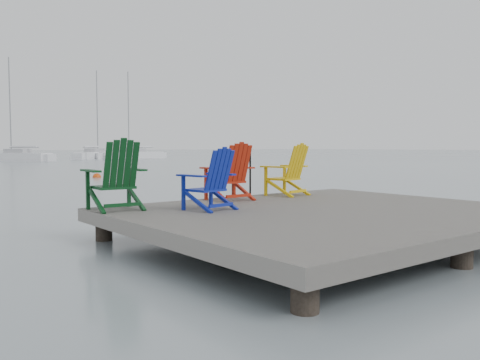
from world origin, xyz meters
TOP-DOWN VIEW (x-y plane):
  - ground at (0.00, 0.00)m, footprint 400.00×400.00m
  - dock at (0.00, 0.00)m, footprint 6.00×5.00m
  - handrail at (0.25, 2.45)m, footprint 0.48×0.04m
  - chair_green at (-2.61, 1.90)m, footprint 0.89×0.83m
  - chair_blue at (-1.46, 1.03)m, footprint 0.83×0.78m
  - chair_red at (-0.37, 1.97)m, footprint 0.81×0.75m
  - chair_yellow at (1.07, 1.97)m, footprint 0.90×0.85m
  - sailboat_near at (7.98, 49.58)m, footprint 6.21×7.44m
  - sailboat_mid at (18.40, 53.95)m, footprint 7.43×6.51m
  - sailboat_far at (22.08, 51.73)m, footprint 7.76×2.13m
  - buoy_a at (3.60, 17.79)m, footprint 0.40×0.40m
  - buoy_c at (15.44, 22.39)m, footprint 0.33×0.33m

SIDE VIEW (x-z plane):
  - ground at x=0.00m, z-range 0.00..0.00m
  - buoy_a at x=3.60m, z-range -0.20..0.20m
  - buoy_c at x=15.44m, z-range -0.17..0.17m
  - dock at x=0.00m, z-range -0.35..1.05m
  - sailboat_mid at x=18.40m, z-range -5.12..5.83m
  - sailboat_near at x=7.98m, z-range -5.04..5.75m
  - sailboat_far at x=22.08m, z-range -5.03..5.74m
  - chair_blue at x=-1.46m, z-range 0.50..1.44m
  - chair_yellow at x=1.07m, z-range 0.50..1.51m
  - chair_red at x=-0.37m, z-range 0.50..1.52m
  - chair_green at x=-2.61m, z-range 0.50..1.57m
  - handrail at x=0.25m, z-range 0.59..1.49m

